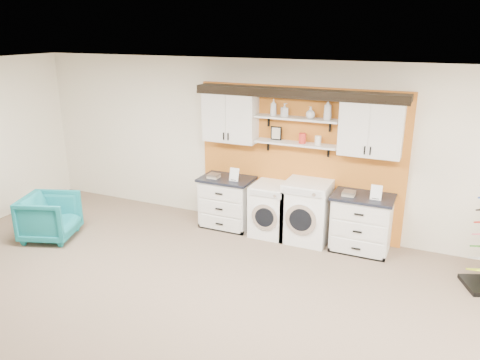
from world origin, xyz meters
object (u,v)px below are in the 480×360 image
at_px(dryer, 307,211).
at_px(armchair, 50,217).
at_px(base_cabinet_left, 227,202).
at_px(base_cabinet_right, 361,223).
at_px(washer, 272,209).

distance_m(dryer, armchair, 4.13).
xyz_separation_m(base_cabinet_left, base_cabinet_right, (2.26, -0.00, 0.01)).
distance_m(base_cabinet_left, armchair, 2.89).
height_order(base_cabinet_left, washer, base_cabinet_left).
bearing_deg(washer, base_cabinet_left, 179.76).
xyz_separation_m(base_cabinet_right, armchair, (-4.65, -1.62, -0.08)).
bearing_deg(base_cabinet_right, base_cabinet_left, 180.00).
bearing_deg(base_cabinet_left, armchair, -145.77).
height_order(base_cabinet_left, base_cabinet_right, base_cabinet_right).
bearing_deg(washer, base_cabinet_right, 0.13).
height_order(washer, dryer, dryer).
bearing_deg(dryer, base_cabinet_right, 0.23).
height_order(base_cabinet_left, dryer, dryer).
relative_size(dryer, armchair, 1.23).
bearing_deg(washer, armchair, -153.16).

